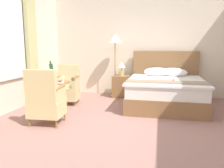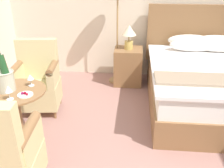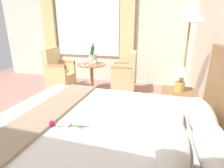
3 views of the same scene
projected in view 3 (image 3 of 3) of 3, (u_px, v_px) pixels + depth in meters
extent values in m
plane|color=#9D7067|center=(25.00, 123.00, 2.81)|extent=(6.94, 6.94, 0.00)
cube|color=beige|center=(88.00, 24.00, 4.78)|extent=(0.12, 5.56, 3.11)
cube|color=white|center=(87.00, 23.00, 4.70)|extent=(0.02, 1.89, 1.75)
cube|color=white|center=(87.00, 23.00, 4.67)|extent=(0.02, 1.80, 1.72)
cube|color=#C6C183|center=(127.00, 27.00, 4.36)|extent=(0.10, 0.36, 2.95)
cube|color=#C4C07C|center=(50.00, 27.00, 4.96)|extent=(0.10, 0.36, 2.95)
cube|color=olive|center=(100.00, 167.00, 1.70)|extent=(1.71, 2.02, 0.35)
cube|color=white|center=(99.00, 140.00, 1.60)|extent=(1.66, 1.95, 0.26)
cube|color=white|center=(93.00, 124.00, 1.57)|extent=(1.75, 1.89, 0.04)
cube|color=gray|center=(45.00, 114.00, 1.69)|extent=(1.71, 0.36, 0.03)
ellipsoid|color=white|center=(201.00, 116.00, 1.48)|extent=(0.72, 0.24, 0.21)
ellipsoid|color=white|center=(213.00, 146.00, 1.10)|extent=(0.72, 0.22, 0.20)
ellipsoid|color=white|center=(170.00, 113.00, 1.55)|extent=(0.72, 0.24, 0.21)
ellipsoid|color=white|center=(171.00, 140.00, 1.17)|extent=(0.72, 0.23, 0.20)
cylinder|color=#2D6628|center=(70.00, 126.00, 1.49)|extent=(0.08, 0.31, 0.01)
sphere|color=#B20F4C|center=(52.00, 123.00, 1.49)|extent=(0.05, 0.05, 0.05)
ellipsoid|color=#33702D|center=(80.00, 127.00, 1.47)|extent=(0.05, 0.05, 0.01)
cube|color=white|center=(64.00, 124.00, 1.52)|extent=(0.10, 0.12, 0.00)
cube|color=olive|center=(176.00, 111.00, 2.55)|extent=(0.46, 0.45, 0.61)
sphere|color=#B7B2A8|center=(179.00, 110.00, 2.29)|extent=(0.02, 0.02, 0.02)
cylinder|color=tan|center=(179.00, 87.00, 2.44)|extent=(0.14, 0.14, 0.13)
cylinder|color=olive|center=(181.00, 79.00, 2.40)|extent=(0.02, 0.02, 0.10)
cone|color=beige|center=(182.00, 69.00, 2.36)|extent=(0.24, 0.24, 0.16)
cylinder|color=#A17C4C|center=(177.00, 122.00, 2.81)|extent=(0.28, 0.28, 0.03)
cylinder|color=#A17C4C|center=(183.00, 76.00, 2.57)|extent=(0.03, 0.03, 1.50)
cone|color=silver|center=(191.00, 12.00, 2.30)|extent=(0.39, 0.39, 0.25)
cylinder|color=olive|center=(93.00, 91.00, 4.15)|extent=(0.40, 0.40, 0.03)
cylinder|color=olive|center=(92.00, 79.00, 4.06)|extent=(0.07, 0.07, 0.65)
cylinder|color=olive|center=(92.00, 65.00, 3.95)|extent=(0.65, 0.65, 0.02)
cylinder|color=#B7B9A3|center=(93.00, 59.00, 3.99)|extent=(0.19, 0.19, 0.21)
torus|color=#B7B9A3|center=(93.00, 55.00, 3.96)|extent=(0.20, 0.20, 0.02)
cylinder|color=white|center=(93.00, 55.00, 3.96)|extent=(0.17, 0.17, 0.03)
cylinder|color=#1E4723|center=(92.00, 53.00, 3.93)|extent=(0.13, 0.11, 0.29)
cylinder|color=#193D1E|center=(93.00, 45.00, 3.90)|extent=(0.05, 0.04, 0.08)
sphere|color=gold|center=(93.00, 44.00, 3.89)|extent=(0.04, 0.04, 0.04)
cylinder|color=white|center=(83.00, 64.00, 3.95)|extent=(0.07, 0.07, 0.01)
cylinder|color=white|center=(83.00, 62.00, 3.94)|extent=(0.01, 0.01, 0.08)
cone|color=white|center=(83.00, 59.00, 3.92)|extent=(0.07, 0.07, 0.07)
cylinder|color=white|center=(95.00, 66.00, 3.79)|extent=(0.06, 0.06, 0.01)
cylinder|color=white|center=(95.00, 64.00, 3.78)|extent=(0.01, 0.01, 0.07)
cone|color=white|center=(95.00, 61.00, 3.76)|extent=(0.07, 0.07, 0.06)
cylinder|color=white|center=(85.00, 65.00, 3.83)|extent=(0.16, 0.16, 0.01)
sphere|color=maroon|center=(85.00, 64.00, 3.85)|extent=(0.03, 0.03, 0.03)
sphere|color=maroon|center=(84.00, 65.00, 3.80)|extent=(0.02, 0.02, 0.02)
sphere|color=maroon|center=(85.00, 64.00, 3.82)|extent=(0.03, 0.03, 0.03)
cylinder|color=olive|center=(116.00, 88.00, 4.27)|extent=(0.04, 0.04, 0.11)
cylinder|color=olive|center=(113.00, 95.00, 3.81)|extent=(0.04, 0.04, 0.11)
cylinder|color=olive|center=(133.00, 89.00, 4.20)|extent=(0.04, 0.04, 0.11)
cylinder|color=olive|center=(131.00, 97.00, 3.74)|extent=(0.04, 0.04, 0.11)
cube|color=#CCBF88|center=(123.00, 83.00, 3.94)|extent=(0.62, 0.55, 0.32)
cube|color=#CCBF88|center=(133.00, 65.00, 3.77)|extent=(0.55, 0.20, 0.55)
cube|color=#CCBF88|center=(124.00, 69.00, 4.08)|extent=(0.14, 0.45, 0.24)
cylinder|color=olive|center=(124.00, 64.00, 4.04)|extent=(0.14, 0.45, 0.09)
cube|color=#CCBF88|center=(122.00, 74.00, 3.64)|extent=(0.14, 0.45, 0.24)
cylinder|color=olive|center=(122.00, 68.00, 3.60)|extent=(0.14, 0.45, 0.09)
cylinder|color=olive|center=(66.00, 93.00, 3.88)|extent=(0.04, 0.04, 0.15)
cylinder|color=olive|center=(75.00, 86.00, 4.36)|extent=(0.04, 0.04, 0.15)
cylinder|color=olive|center=(49.00, 92.00, 3.96)|extent=(0.04, 0.04, 0.15)
cylinder|color=olive|center=(59.00, 85.00, 4.44)|extent=(0.04, 0.04, 0.15)
cube|color=#D9C285|center=(61.00, 80.00, 4.09)|extent=(0.63, 0.54, 0.29)
cube|color=#D9C285|center=(52.00, 61.00, 3.99)|extent=(0.57, 0.18, 0.60)
cube|color=#D9C285|center=(56.00, 72.00, 3.78)|extent=(0.13, 0.46, 0.23)
cylinder|color=olive|center=(55.00, 66.00, 3.74)|extent=(0.13, 0.46, 0.09)
cube|color=#D9C285|center=(66.00, 67.00, 4.24)|extent=(0.13, 0.46, 0.23)
cylinder|color=olive|center=(66.00, 62.00, 4.20)|extent=(0.13, 0.46, 0.09)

